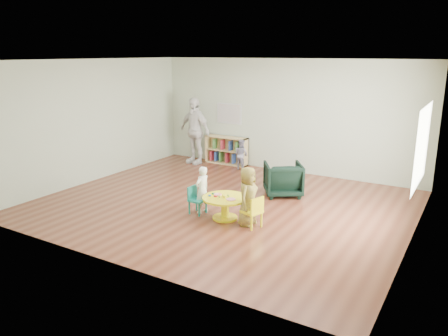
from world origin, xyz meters
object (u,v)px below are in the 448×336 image
at_px(activity_table, 225,204).
at_px(armchair, 283,179).
at_px(kid_chair_right, 253,211).
at_px(child_left, 202,190).
at_px(kid_chair_left, 196,199).
at_px(toddler, 241,155).
at_px(bookshelf, 226,150).
at_px(adult_caretaker, 195,131).
at_px(child_right, 248,196).

bearing_deg(activity_table, armchair, 78.68).
distance_m(kid_chair_right, child_left, 1.19).
relative_size(kid_chair_left, toddler, 0.66).
bearing_deg(activity_table, bookshelf, 120.07).
xyz_separation_m(activity_table, child_left, (-0.53, 0.06, 0.16)).
bearing_deg(adult_caretaker, toddler, 13.35).
bearing_deg(kid_chair_left, kid_chair_right, 88.63).
xyz_separation_m(toddler, adult_caretaker, (-1.41, -0.04, 0.50)).
relative_size(child_right, adult_caretaker, 0.59).
bearing_deg(adult_caretaker, child_right, -32.24).
bearing_deg(armchair, child_left, 29.67).
bearing_deg(child_right, kid_chair_left, 81.88).
relative_size(child_left, adult_caretaker, 0.50).
height_order(activity_table, bookshelf, bookshelf).
xyz_separation_m(bookshelf, child_right, (2.53, -3.59, 0.16)).
relative_size(kid_chair_right, bookshelf, 0.47).
bearing_deg(bookshelf, child_right, -54.77).
distance_m(activity_table, kid_chair_right, 0.64).
distance_m(toddler, adult_caretaker, 1.50).
bearing_deg(adult_caretaker, armchair, -11.14).
distance_m(kid_chair_left, bookshelf, 3.85).
bearing_deg(toddler, kid_chair_left, 115.15).
height_order(activity_table, kid_chair_right, kid_chair_right).
xyz_separation_m(bookshelf, toddler, (0.64, -0.35, 0.03)).
height_order(activity_table, toddler, toddler).
xyz_separation_m(armchair, child_left, (-0.89, -1.74, 0.10)).
relative_size(kid_chair_left, kid_chair_right, 0.93).
height_order(kid_chair_right, armchair, armchair).
bearing_deg(bookshelf, kid_chair_right, -53.69).
xyz_separation_m(activity_table, adult_caretaker, (-2.82, 3.15, 0.61)).
bearing_deg(armchair, bookshelf, -69.02).
distance_m(activity_table, child_left, 0.56).
distance_m(kid_chair_right, bookshelf, 4.53).
distance_m(activity_table, bookshelf, 4.09).
relative_size(activity_table, adult_caretaker, 0.46).
distance_m(bookshelf, adult_caretaker, 1.01).
bearing_deg(child_left, adult_caretaker, -132.88).
distance_m(child_left, child_right, 1.03).
height_order(child_left, toddler, child_left).
xyz_separation_m(kid_chair_right, bookshelf, (-2.68, 3.65, 0.06)).
height_order(activity_table, child_left, child_left).
height_order(kid_chair_right, bookshelf, bookshelf).
xyz_separation_m(child_left, child_right, (1.02, -0.11, 0.08)).
bearing_deg(toddler, armchair, 153.21).
bearing_deg(kid_chair_right, child_left, 99.48).
distance_m(kid_chair_right, child_right, 0.27).
distance_m(child_right, adult_caretaker, 4.62).
xyz_separation_m(activity_table, bookshelf, (-2.05, 3.54, 0.08)).
bearing_deg(child_right, armchair, -3.18).
bearing_deg(child_left, armchair, 163.51).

